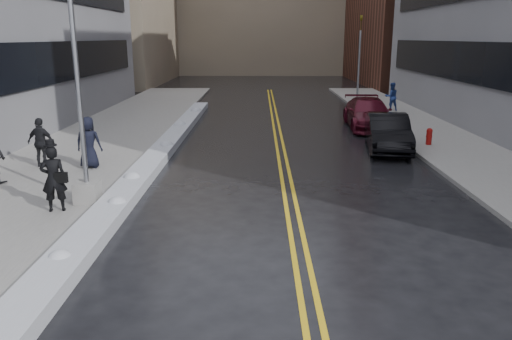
{
  "coord_description": "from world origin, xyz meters",
  "views": [
    {
      "loc": [
        1.58,
        -11.47,
        4.7
      ],
      "look_at": [
        1.49,
        1.27,
        1.3
      ],
      "focal_mm": 35.0,
      "sensor_mm": 36.0,
      "label": 1
    }
  ],
  "objects_px": {
    "pedestrian_d": "(41,143)",
    "pedestrian_east": "(391,97)",
    "pedestrian_c": "(88,142)",
    "car_black": "(388,133)",
    "lamppost": "(81,119)",
    "car_maroon": "(368,114)",
    "traffic_signal": "(359,57)",
    "pedestrian_fedora": "(54,179)",
    "fire_hydrant": "(429,135)"
  },
  "relations": [
    {
      "from": "pedestrian_east",
      "to": "pedestrian_fedora",
      "type": "bearing_deg",
      "value": 44.46
    },
    {
      "from": "lamppost",
      "to": "car_black",
      "type": "height_order",
      "value": "lamppost"
    },
    {
      "from": "pedestrian_east",
      "to": "car_black",
      "type": "relative_size",
      "value": 0.38
    },
    {
      "from": "pedestrian_east",
      "to": "pedestrian_d",
      "type": "bearing_deg",
      "value": 32.02
    },
    {
      "from": "traffic_signal",
      "to": "pedestrian_d",
      "type": "bearing_deg",
      "value": -129.39
    },
    {
      "from": "lamppost",
      "to": "car_maroon",
      "type": "xyz_separation_m",
      "value": [
        10.65,
        12.84,
        -1.75
      ]
    },
    {
      "from": "pedestrian_fedora",
      "to": "pedestrian_d",
      "type": "bearing_deg",
      "value": -78.47
    },
    {
      "from": "fire_hydrant",
      "to": "pedestrian_d",
      "type": "height_order",
      "value": "pedestrian_d"
    },
    {
      "from": "fire_hydrant",
      "to": "pedestrian_d",
      "type": "bearing_deg",
      "value": -165.39
    },
    {
      "from": "pedestrian_c",
      "to": "car_black",
      "type": "distance_m",
      "value": 12.11
    },
    {
      "from": "lamppost",
      "to": "pedestrian_c",
      "type": "bearing_deg",
      "value": 107.36
    },
    {
      "from": "traffic_signal",
      "to": "car_black",
      "type": "height_order",
      "value": "traffic_signal"
    },
    {
      "from": "pedestrian_d",
      "to": "car_black",
      "type": "xyz_separation_m",
      "value": [
        13.31,
        3.46,
        -0.27
      ]
    },
    {
      "from": "fire_hydrant",
      "to": "pedestrian_c",
      "type": "height_order",
      "value": "pedestrian_c"
    },
    {
      "from": "traffic_signal",
      "to": "pedestrian_fedora",
      "type": "distance_m",
      "value": 26.01
    },
    {
      "from": "pedestrian_east",
      "to": "car_maroon",
      "type": "height_order",
      "value": "pedestrian_east"
    },
    {
      "from": "car_maroon",
      "to": "pedestrian_c",
      "type": "bearing_deg",
      "value": -140.76
    },
    {
      "from": "traffic_signal",
      "to": "car_maroon",
      "type": "xyz_separation_m",
      "value": [
        -1.15,
        -9.16,
        -2.62
      ]
    },
    {
      "from": "pedestrian_d",
      "to": "traffic_signal",
      "type": "bearing_deg",
      "value": -118.55
    },
    {
      "from": "traffic_signal",
      "to": "pedestrian_c",
      "type": "distance_m",
      "value": 22.42
    },
    {
      "from": "pedestrian_c",
      "to": "car_black",
      "type": "height_order",
      "value": "pedestrian_c"
    },
    {
      "from": "lamppost",
      "to": "pedestrian_fedora",
      "type": "xyz_separation_m",
      "value": [
        -0.61,
        -0.73,
        -1.48
      ]
    },
    {
      "from": "pedestrian_c",
      "to": "pedestrian_east",
      "type": "relative_size",
      "value": 1.04
    },
    {
      "from": "fire_hydrant",
      "to": "pedestrian_c",
      "type": "xyz_separation_m",
      "value": [
        -13.52,
        -4.1,
        0.53
      ]
    },
    {
      "from": "pedestrian_east",
      "to": "car_maroon",
      "type": "distance_m",
      "value": 6.26
    },
    {
      "from": "pedestrian_d",
      "to": "lamppost",
      "type": "bearing_deg",
      "value": 137.25
    },
    {
      "from": "pedestrian_fedora",
      "to": "pedestrian_c",
      "type": "bearing_deg",
      "value": -97.34
    },
    {
      "from": "pedestrian_fedora",
      "to": "car_maroon",
      "type": "xyz_separation_m",
      "value": [
        11.26,
        13.57,
        -0.26
      ]
    },
    {
      "from": "pedestrian_c",
      "to": "pedestrian_east",
      "type": "bearing_deg",
      "value": -133.24
    },
    {
      "from": "traffic_signal",
      "to": "pedestrian_d",
      "type": "relative_size",
      "value": 3.37
    },
    {
      "from": "traffic_signal",
      "to": "car_black",
      "type": "xyz_separation_m",
      "value": [
        -1.45,
        -14.52,
        -2.63
      ]
    },
    {
      "from": "traffic_signal",
      "to": "pedestrian_c",
      "type": "height_order",
      "value": "traffic_signal"
    },
    {
      "from": "pedestrian_east",
      "to": "pedestrian_c",
      "type": "bearing_deg",
      "value": 35.5
    },
    {
      "from": "pedestrian_fedora",
      "to": "pedestrian_c",
      "type": "relative_size",
      "value": 0.97
    },
    {
      "from": "car_black",
      "to": "car_maroon",
      "type": "bearing_deg",
      "value": 94.3
    },
    {
      "from": "car_maroon",
      "to": "pedestrian_east",
      "type": "bearing_deg",
      "value": 67.22
    },
    {
      "from": "fire_hydrant",
      "to": "car_maroon",
      "type": "height_order",
      "value": "car_maroon"
    },
    {
      "from": "fire_hydrant",
      "to": "car_black",
      "type": "bearing_deg",
      "value": -165.07
    },
    {
      "from": "lamppost",
      "to": "car_black",
      "type": "bearing_deg",
      "value": 35.86
    },
    {
      "from": "pedestrian_c",
      "to": "pedestrian_d",
      "type": "xyz_separation_m",
      "value": [
        -1.75,
        0.12,
        -0.03
      ]
    },
    {
      "from": "lamppost",
      "to": "pedestrian_d",
      "type": "xyz_separation_m",
      "value": [
        -2.97,
        4.02,
        -1.49
      ]
    },
    {
      "from": "traffic_signal",
      "to": "pedestrian_d",
      "type": "distance_m",
      "value": 23.38
    },
    {
      "from": "fire_hydrant",
      "to": "pedestrian_fedora",
      "type": "bearing_deg",
      "value": -145.93
    },
    {
      "from": "lamppost",
      "to": "pedestrian_fedora",
      "type": "height_order",
      "value": "lamppost"
    },
    {
      "from": "pedestrian_east",
      "to": "fire_hydrant",
      "type": "bearing_deg",
      "value": 74.91
    },
    {
      "from": "pedestrian_d",
      "to": "pedestrian_east",
      "type": "distance_m",
      "value": 21.77
    },
    {
      "from": "lamppost",
      "to": "traffic_signal",
      "type": "xyz_separation_m",
      "value": [
        11.8,
        22.0,
        0.87
      ]
    },
    {
      "from": "traffic_signal",
      "to": "car_black",
      "type": "bearing_deg",
      "value": -95.72
    },
    {
      "from": "lamppost",
      "to": "car_maroon",
      "type": "height_order",
      "value": "lamppost"
    },
    {
      "from": "pedestrian_fedora",
      "to": "car_maroon",
      "type": "distance_m",
      "value": 17.64
    }
  ]
}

